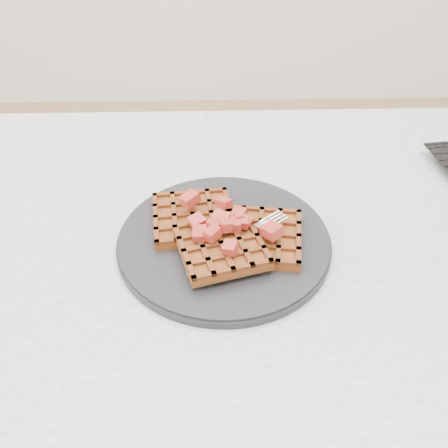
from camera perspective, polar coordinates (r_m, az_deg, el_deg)
name	(u,v)px	position (r m, az deg, el deg)	size (l,w,h in m)	color
table	(292,287)	(0.83, 7.78, -7.13)	(1.20, 0.80, 0.75)	silver
plate	(224,241)	(0.72, 0.00, -1.95)	(0.31, 0.31, 0.02)	black
waffles	(224,233)	(0.71, 0.02, -0.99)	(0.22, 0.21, 0.03)	brown
strawberry_pile	(224,216)	(0.69, 0.00, 0.89)	(0.15, 0.15, 0.02)	maroon
fork	(246,247)	(0.69, 2.54, -2.60)	(0.02, 0.18, 0.02)	silver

